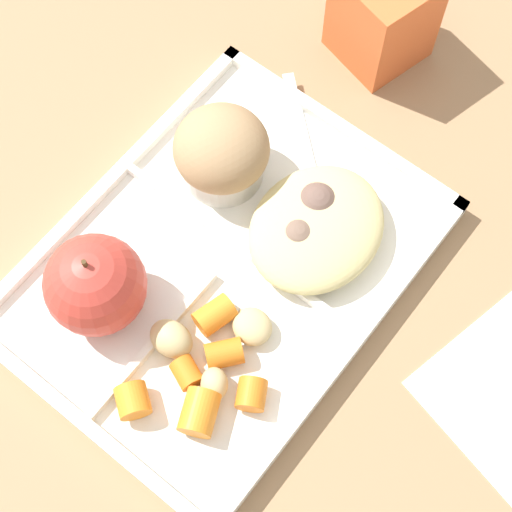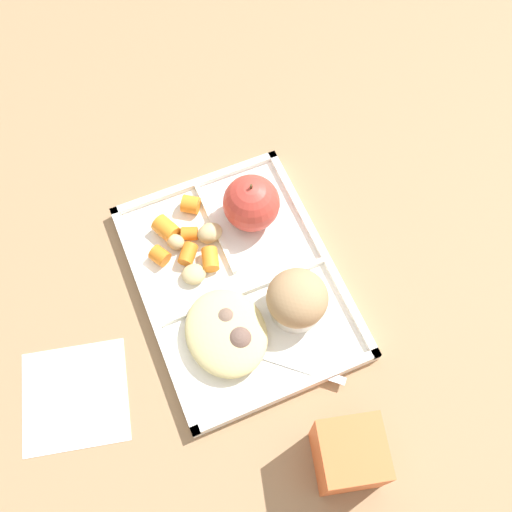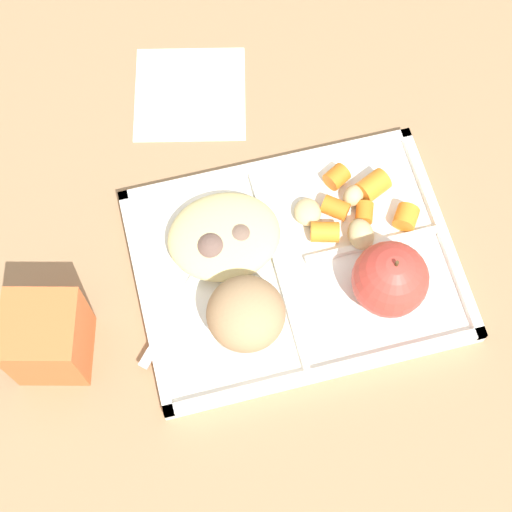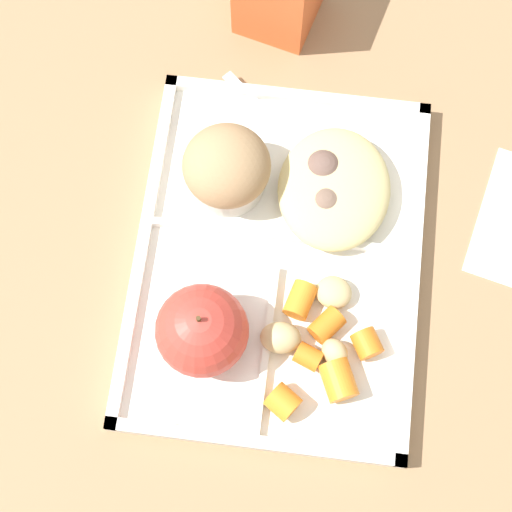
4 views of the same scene
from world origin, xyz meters
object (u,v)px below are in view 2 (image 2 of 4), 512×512
Objects in this scene: lunch_tray at (238,281)px; plastic_fork at (272,358)px; green_apple at (251,203)px; bran_muffin at (297,300)px; milk_carton at (349,455)px.

lunch_tray reaches higher than plastic_fork.
plastic_fork is at bearing -0.66° from lunch_tray.
plastic_fork is (0.11, -0.00, 0.01)m from lunch_tray.
green_apple is 0.20m from plastic_fork.
green_apple is at bearing 146.52° from lunch_tray.
lunch_tray is at bearing -141.36° from bran_muffin.
bran_muffin is 0.57× the size of plastic_fork.
green_apple is at bearing -180.00° from bran_muffin.
milk_carton is (0.19, -0.02, 0.00)m from bran_muffin.
bran_muffin is at bearing 0.00° from green_apple.
plastic_fork is at bearing -153.60° from milk_carton.
plastic_fork is 0.15m from milk_carton.
bran_muffin is 0.84× the size of milk_carton.
milk_carton reaches higher than plastic_fork.
lunch_tray is 0.11m from plastic_fork.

